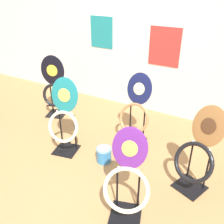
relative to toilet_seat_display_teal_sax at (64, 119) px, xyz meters
name	(u,v)px	position (x,y,z in m)	size (l,w,h in m)	color
ground_plane	(27,207)	(0.24, -0.90, -0.44)	(14.00, 14.00, 0.00)	#A37547
wall_back	(139,26)	(0.24, 1.54, 0.86)	(8.00, 0.07, 2.60)	silver
toilet_seat_display_teal_sax	(64,119)	(0.00, 0.00, 0.00)	(0.42, 0.35, 0.93)	black
toilet_seat_display_woodgrain	(197,156)	(1.53, 0.13, -0.04)	(0.48, 0.47, 0.88)	black
toilet_seat_display_jazz_black	(54,87)	(-0.72, 0.66, 0.03)	(0.39, 0.35, 0.94)	black
toilet_seat_display_navy_moon	(135,113)	(0.66, 0.60, -0.02)	(0.40, 0.31, 0.91)	black
toilet_seat_display_purple_note	(127,182)	(1.09, -0.51, -0.05)	(0.45, 0.41, 0.85)	black
paint_can	(104,154)	(0.52, 0.04, -0.34)	(0.18, 0.18, 0.18)	teal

